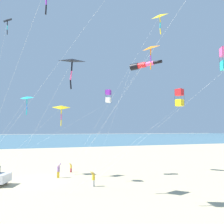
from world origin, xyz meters
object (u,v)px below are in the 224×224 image
kite_delta_purple_drifting (27,98)px  person_adult_flyer (58,170)px  person_child_grey_jacket (93,178)px  kite_box_green_low_center (179,98)px  kite_windsock_blue_topmost (141,65)px  kite_box_teal_far_right (108,96)px  person_child_green_jacket (71,167)px  kite_delta_yellow_midlevel (7,21)px  kite_delta_checkered_midright (159,16)px  kite_delta_orange_high_right (150,48)px  kite_delta_rainbow_low_near (61,108)px  kite_delta_magenta_far_left (72,61)px

kite_delta_purple_drifting → person_adult_flyer: bearing=57.4°
person_child_grey_jacket → kite_box_green_low_center: 12.64m
kite_windsock_blue_topmost → kite_box_teal_far_right: 6.56m
kite_windsock_blue_topmost → kite_delta_purple_drifting: bearing=-102.3°
person_child_green_jacket → kite_delta_yellow_midlevel: size_ratio=0.07×
kite_delta_purple_drifting → person_child_grey_jacket: bearing=41.5°
kite_windsock_blue_topmost → kite_delta_yellow_midlevel: (0.97, -16.42, 2.90)m
person_child_grey_jacket → kite_delta_yellow_midlevel: 18.83m
kite_delta_checkered_midright → kite_delta_orange_high_right: kite_delta_checkered_midright is taller
kite_delta_yellow_midlevel → kite_box_teal_far_right: size_ratio=1.14×
person_child_green_jacket → kite_windsock_blue_topmost: size_ratio=0.08×
kite_windsock_blue_topmost → kite_delta_yellow_midlevel: size_ratio=0.84×
kite_windsock_blue_topmost → kite_delta_yellow_midlevel: bearing=-86.6°
kite_delta_checkered_midright → kite_box_teal_far_right: 12.14m
kite_delta_rainbow_low_near → kite_delta_orange_high_right: (3.32, 10.39, 7.46)m
kite_delta_purple_drifting → kite_delta_checkered_midright: 19.69m
kite_delta_purple_drifting → kite_delta_yellow_midlevel: size_ratio=0.56×
kite_delta_purple_drifting → kite_delta_rainbow_low_near: bearing=59.7°
person_child_grey_jacket → kite_delta_orange_high_right: (-1.89, 7.70, 14.89)m
kite_delta_rainbow_low_near → kite_delta_yellow_midlevel: size_ratio=0.52×
person_child_grey_jacket → kite_delta_checkered_midright: 21.25m
kite_delta_rainbow_low_near → kite_delta_magenta_far_left: size_ratio=0.76×
person_child_grey_jacket → kite_box_green_low_center: size_ratio=0.12×
kite_delta_magenta_far_left → kite_box_teal_far_right: size_ratio=0.77×
person_child_grey_jacket → kite_delta_orange_high_right: kite_delta_orange_high_right is taller
person_child_grey_jacket → kite_delta_magenta_far_left: bearing=-44.1°
person_adult_flyer → person_child_green_jacket: person_adult_flyer is taller
kite_delta_rainbow_low_near → kite_delta_orange_high_right: bearing=72.3°
kite_windsock_blue_topmost → kite_delta_checkered_midright: kite_delta_checkered_midright is taller
kite_delta_purple_drifting → kite_delta_rainbow_low_near: kite_delta_purple_drifting is taller
kite_delta_rainbow_low_near → kite_delta_checkered_midright: 16.92m
kite_delta_yellow_midlevel → kite_delta_magenta_far_left: kite_delta_yellow_midlevel is taller
person_adult_flyer → kite_box_teal_far_right: size_ratio=0.11×
person_adult_flyer → person_child_grey_jacket: (5.11, 2.88, -0.11)m
kite_delta_magenta_far_left → kite_delta_checkered_midright: 15.16m
kite_box_green_low_center → kite_delta_checkered_midright: kite_delta_checkered_midright is taller
person_child_grey_jacket → kite_delta_purple_drifting: 13.30m
kite_delta_rainbow_low_near → kite_box_teal_far_right: 5.90m
person_adult_flyer → kite_delta_purple_drifting: bearing=-122.6°
person_adult_flyer → person_child_green_jacket: size_ratio=1.43×
person_child_grey_jacket → kite_delta_checkered_midright: bearing=101.0°
kite_delta_yellow_midlevel → person_child_green_jacket: bearing=121.0°
person_child_grey_jacket → kite_delta_purple_drifting: bearing=-138.5°
kite_box_green_low_center → kite_windsock_blue_topmost: kite_windsock_blue_topmost is taller
person_child_green_jacket → kite_delta_yellow_midlevel: (4.66, -7.76, 16.50)m
person_adult_flyer → kite_delta_checkered_midright: bearing=74.1°
person_child_green_jacket → kite_box_teal_far_right: size_ratio=0.08×
kite_delta_checkered_midright → kite_delta_yellow_midlevel: bearing=-95.5°
kite_delta_rainbow_low_near → kite_box_teal_far_right: kite_box_teal_far_right is taller
person_adult_flyer → person_child_grey_jacket: size_ratio=1.14×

